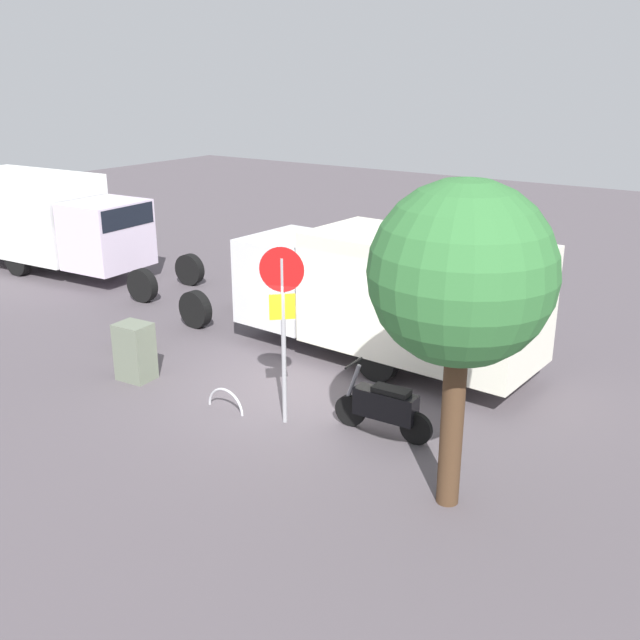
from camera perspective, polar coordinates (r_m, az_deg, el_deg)
The scene contains 9 objects.
ground_plane at distance 13.92m, azimuth -2.28°, elevation -5.96°, with size 60.00×60.00×0.00m, color #524B51.
box_truck_near at distance 15.16m, azimuth 4.77°, elevation 2.40°, with size 8.52×2.60×2.76m.
box_truck_far at distance 23.63m, azimuth -20.32°, elevation 7.44°, with size 8.37×2.68×2.93m.
motorcycle at distance 12.33m, azimuth 5.08°, elevation -6.79°, with size 1.81×0.55×1.20m.
stop_sign at distance 12.15m, azimuth -2.94°, elevation 0.92°, with size 0.71×0.33×3.15m.
street_tree at distance 9.56m, azimuth 11.03°, elevation 3.40°, with size 2.46×2.46×4.62m.
utility_cabinet at distance 14.90m, azimuth -14.29°, elevation -2.41°, with size 0.67×0.55×1.16m, color slate.
bike_rack_hoop at distance 13.48m, azimuth -7.39°, elevation -6.99°, with size 0.85×0.85×0.05m, color #B7B7BC.
shrub_near_sign at distance 16.63m, azimuth -14.39°, elevation -1.38°, with size 0.74×0.60×0.50m, color #4C7122.
Camera 1 is at (-7.65, 10.05, 5.86)m, focal length 40.88 mm.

